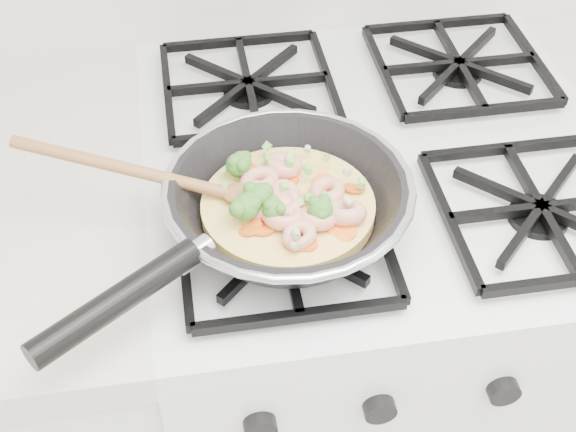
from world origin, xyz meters
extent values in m
cube|color=white|center=(0.00, 1.70, 0.45)|extent=(0.60, 0.60, 0.90)
cube|color=black|center=(0.00, 1.70, 0.91)|extent=(0.56, 0.56, 0.02)
torus|color=silver|center=(-0.14, 1.57, 0.97)|extent=(0.28, 0.28, 0.01)
cylinder|color=black|center=(-0.33, 1.44, 0.97)|extent=(0.17, 0.13, 0.03)
cylinder|color=#FFDA6E|center=(-0.14, 1.57, 0.94)|extent=(0.19, 0.19, 0.02)
ellipsoid|color=#9A6638|center=(-0.19, 1.59, 0.96)|extent=(0.05, 0.04, 0.01)
cylinder|color=#9A6638|center=(-0.31, 1.62, 0.99)|extent=(0.23, 0.07, 0.07)
torus|color=#E5A487|center=(-0.15, 1.54, 0.96)|extent=(0.05, 0.05, 0.02)
torus|color=#E5A487|center=(-0.14, 1.57, 0.96)|extent=(0.05, 0.04, 0.02)
torus|color=#E5A487|center=(-0.15, 1.56, 0.96)|extent=(0.06, 0.05, 0.02)
torus|color=#E5A487|center=(-0.14, 1.51, 0.96)|extent=(0.05, 0.05, 0.02)
torus|color=#E5A487|center=(-0.15, 1.57, 0.96)|extent=(0.05, 0.05, 0.02)
torus|color=#E5A487|center=(-0.10, 1.57, 0.96)|extent=(0.05, 0.05, 0.02)
torus|color=#E5A487|center=(-0.18, 1.56, 0.96)|extent=(0.05, 0.05, 0.02)
torus|color=#E5A487|center=(-0.14, 1.63, 0.96)|extent=(0.06, 0.06, 0.02)
torus|color=#E5A487|center=(-0.08, 1.54, 0.96)|extent=(0.06, 0.06, 0.03)
torus|color=#E5A487|center=(-0.17, 1.60, 0.96)|extent=(0.06, 0.06, 0.02)
torus|color=#E5A487|center=(-0.14, 1.62, 0.96)|extent=(0.07, 0.06, 0.03)
torus|color=#E5A487|center=(-0.12, 1.53, 0.96)|extent=(0.06, 0.06, 0.03)
ellipsoid|color=#498A2D|center=(-0.19, 1.55, 0.97)|extent=(0.04, 0.04, 0.03)
ellipsoid|color=#498A2D|center=(-0.17, 1.57, 0.97)|extent=(0.04, 0.04, 0.03)
ellipsoid|color=#498A2D|center=(-0.19, 1.56, 0.97)|extent=(0.04, 0.04, 0.03)
ellipsoid|color=#498A2D|center=(-0.19, 1.62, 0.97)|extent=(0.03, 0.03, 0.03)
ellipsoid|color=#498A2D|center=(-0.11, 1.53, 0.97)|extent=(0.03, 0.03, 0.03)
ellipsoid|color=#498A2D|center=(-0.19, 1.62, 0.97)|extent=(0.04, 0.04, 0.03)
ellipsoid|color=#498A2D|center=(-0.16, 1.54, 0.97)|extent=(0.03, 0.03, 0.02)
ellipsoid|color=#498A2D|center=(-0.19, 1.62, 0.97)|extent=(0.03, 0.03, 0.02)
cylinder|color=orange|center=(-0.10, 1.60, 0.95)|extent=(0.03, 0.03, 0.01)
cylinder|color=orange|center=(-0.19, 1.60, 0.95)|extent=(0.04, 0.04, 0.01)
cylinder|color=orange|center=(-0.09, 1.51, 0.95)|extent=(0.03, 0.03, 0.01)
cylinder|color=orange|center=(-0.18, 1.56, 0.95)|extent=(0.03, 0.04, 0.01)
cylinder|color=orange|center=(-0.18, 1.63, 0.95)|extent=(0.03, 0.03, 0.01)
cylinder|color=orange|center=(-0.20, 1.60, 0.95)|extent=(0.02, 0.02, 0.01)
cylinder|color=orange|center=(-0.19, 1.54, 0.95)|extent=(0.03, 0.03, 0.01)
cylinder|color=orange|center=(-0.13, 1.61, 0.95)|extent=(0.03, 0.03, 0.01)
cylinder|color=orange|center=(-0.18, 1.54, 0.95)|extent=(0.03, 0.03, 0.01)
cylinder|color=orange|center=(-0.10, 1.56, 0.95)|extent=(0.03, 0.03, 0.01)
cylinder|color=orange|center=(-0.12, 1.56, 0.95)|extent=(0.03, 0.03, 0.01)
cylinder|color=orange|center=(-0.10, 1.53, 0.95)|extent=(0.03, 0.03, 0.01)
cylinder|color=orange|center=(-0.06, 1.58, 0.95)|extent=(0.04, 0.04, 0.01)
cylinder|color=orange|center=(-0.13, 1.50, 0.95)|extent=(0.03, 0.03, 0.01)
cylinder|color=orange|center=(-0.17, 1.54, 0.95)|extent=(0.04, 0.04, 0.01)
cylinder|color=#76C74F|center=(-0.10, 1.53, 0.97)|extent=(0.01, 0.01, 0.01)
cylinder|color=#76C74F|center=(-0.21, 1.59, 0.97)|extent=(0.01, 0.01, 0.01)
cylinder|color=#ADC88D|center=(-0.11, 1.64, 0.97)|extent=(0.01, 0.01, 0.01)
cylinder|color=#76C74F|center=(-0.10, 1.56, 0.97)|extent=(0.01, 0.01, 0.01)
cylinder|color=#76C74F|center=(-0.13, 1.56, 0.97)|extent=(0.01, 0.01, 0.01)
cylinder|color=#76C74F|center=(-0.09, 1.62, 0.97)|extent=(0.01, 0.01, 0.01)
cylinder|color=#ADC88D|center=(-0.14, 1.50, 0.97)|extent=(0.01, 0.01, 0.01)
cylinder|color=#76C74F|center=(-0.13, 1.61, 0.98)|extent=(0.01, 0.01, 0.01)
cylinder|color=#ADC88D|center=(-0.08, 1.54, 0.97)|extent=(0.01, 0.01, 0.01)
cylinder|color=#76C74F|center=(-0.14, 1.57, 0.97)|extent=(0.01, 0.01, 0.01)
cylinder|color=#76C74F|center=(-0.11, 1.60, 0.97)|extent=(0.01, 0.01, 0.01)
cylinder|color=#76C74F|center=(-0.12, 1.56, 0.97)|extent=(0.01, 0.01, 0.01)
cylinder|color=#ADC88D|center=(-0.13, 1.55, 0.96)|extent=(0.01, 0.01, 0.01)
cylinder|color=#76C74F|center=(-0.09, 1.54, 0.97)|extent=(0.01, 0.01, 0.01)
cylinder|color=#76C74F|center=(-0.15, 1.65, 0.97)|extent=(0.01, 0.01, 0.01)
cylinder|color=#ADC88D|center=(-0.16, 1.53, 0.96)|extent=(0.01, 0.01, 0.01)
cylinder|color=#ADC88D|center=(-0.13, 1.63, 0.97)|extent=(0.01, 0.01, 0.01)
cylinder|color=#76C74F|center=(-0.20, 1.62, 0.97)|extent=(0.01, 0.01, 0.01)
cylinder|color=#76C74F|center=(-0.15, 1.64, 0.97)|extent=(0.01, 0.01, 0.01)
cylinder|color=#76C74F|center=(-0.06, 1.57, 0.97)|extent=(0.01, 0.01, 0.01)
cylinder|color=#ADC88D|center=(-0.15, 1.49, 0.96)|extent=(0.01, 0.01, 0.01)
cylinder|color=#76C74F|center=(-0.15, 1.62, 0.97)|extent=(0.01, 0.01, 0.01)
cylinder|color=#ADC88D|center=(-0.07, 1.58, 0.98)|extent=(0.01, 0.01, 0.01)
camera|label=1|loc=(-0.25, 0.94, 1.55)|focal=50.19mm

